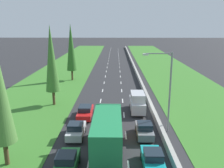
# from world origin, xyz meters

# --- Properties ---
(ground_plane) EXTENTS (300.00, 300.00, 0.00)m
(ground_plane) POSITION_xyz_m (0.00, 60.00, 0.00)
(ground_plane) COLOR #28282B
(ground_plane) RESTS_ON ground
(grass_verge_left) EXTENTS (14.00, 140.00, 0.04)m
(grass_verge_left) POSITION_xyz_m (-12.65, 60.00, 0.02)
(grass_verge_left) COLOR #387528
(grass_verge_left) RESTS_ON ground
(grass_verge_right) EXTENTS (14.00, 140.00, 0.04)m
(grass_verge_right) POSITION_xyz_m (14.35, 60.00, 0.02)
(grass_verge_right) COLOR #387528
(grass_verge_right) RESTS_ON ground
(median_barrier) EXTENTS (0.44, 120.00, 0.85)m
(median_barrier) POSITION_xyz_m (5.70, 60.00, 0.42)
(median_barrier) COLOR #9E9B93
(median_barrier) RESTS_ON ground
(lane_markings) EXTENTS (3.64, 116.00, 0.01)m
(lane_markings) POSITION_xyz_m (0.00, 60.00, 0.01)
(lane_markings) COLOR white
(lane_markings) RESTS_ON ground
(teal_hatchback_right_lane) EXTENTS (1.74, 3.90, 1.72)m
(teal_hatchback_right_lane) POSITION_xyz_m (3.74, 14.87, 0.84)
(teal_hatchback_right_lane) COLOR teal
(teal_hatchback_right_lane) RESTS_ON ground
(green_hatchback_left_lane) EXTENTS (1.74, 3.90, 1.72)m
(green_hatchback_left_lane) POSITION_xyz_m (-3.38, 14.33, 0.84)
(green_hatchback_left_lane) COLOR #237A33
(green_hatchback_left_lane) RESTS_ON ground
(grey_hatchback_right_lane) EXTENTS (1.74, 3.90, 1.72)m
(grey_hatchback_right_lane) POSITION_xyz_m (3.72, 20.64, 0.84)
(grey_hatchback_right_lane) COLOR slate
(grey_hatchback_right_lane) RESTS_ON ground
(green_box_truck_centre_lane) EXTENTS (2.46, 9.40, 4.18)m
(green_box_truck_centre_lane) POSITION_xyz_m (-0.10, 16.70, 2.18)
(green_box_truck_centre_lane) COLOR black
(green_box_truck_centre_lane) RESTS_ON ground
(silver_hatchback_left_lane) EXTENTS (1.74, 3.90, 1.72)m
(silver_hatchback_left_lane) POSITION_xyz_m (-3.61, 20.43, 0.84)
(silver_hatchback_left_lane) COLOR silver
(silver_hatchback_left_lane) RESTS_ON ground
(red_sedan_left_lane) EXTENTS (1.82, 4.50, 1.64)m
(red_sedan_left_lane) POSITION_xyz_m (-3.31, 26.00, 0.81)
(red_sedan_left_lane) COLOR red
(red_sedan_left_lane) RESTS_ON ground
(silver_van_right_lane) EXTENTS (1.96, 4.90, 2.82)m
(silver_van_right_lane) POSITION_xyz_m (3.62, 28.18, 1.40)
(silver_van_right_lane) COLOR silver
(silver_van_right_lane) RESTS_ON ground
(poplar_tree_second) EXTENTS (2.10, 2.10, 11.81)m
(poplar_tree_second) POSITION_xyz_m (-8.66, 31.03, 6.96)
(poplar_tree_second) COLOR #4C3823
(poplar_tree_second) RESTS_ON ground
(poplar_tree_third) EXTENTS (2.10, 2.10, 12.03)m
(poplar_tree_third) POSITION_xyz_m (-8.76, 47.22, 7.07)
(poplar_tree_third) COLOR #4C3823
(poplar_tree_third) RESTS_ON ground
(street_light_mast) EXTENTS (3.20, 0.28, 9.00)m
(street_light_mast) POSITION_xyz_m (6.21, 22.13, 5.23)
(street_light_mast) COLOR gray
(street_light_mast) RESTS_ON ground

